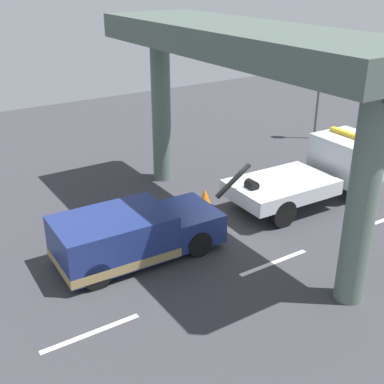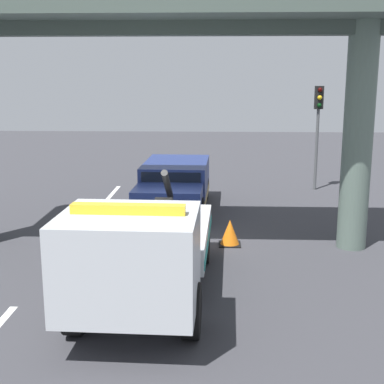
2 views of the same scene
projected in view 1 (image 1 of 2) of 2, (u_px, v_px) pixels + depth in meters
name	position (u px, v px, depth m)	size (l,w,h in m)	color
ground_plane	(223.00, 230.00, 17.50)	(60.00, 40.00, 0.10)	#38383D
lane_stripe_west	(91.00, 333.00, 12.48)	(2.60, 0.16, 0.01)	silver
lane_stripe_mid	(274.00, 263.00, 15.45)	(2.60, 0.16, 0.01)	silver
tow_truck_white	(320.00, 170.00, 19.24)	(7.29, 2.58, 2.46)	silver
towed_van_green	(131.00, 236.00, 15.41)	(5.26, 2.35, 1.58)	navy
overpass_structure	(241.00, 58.00, 15.37)	(3.60, 12.19, 6.74)	#596B60
traffic_light_far	(320.00, 80.00, 25.39)	(0.39, 0.32, 4.19)	#515456
traffic_cone_orange	(205.00, 198.00, 18.96)	(0.60, 0.60, 0.71)	orange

